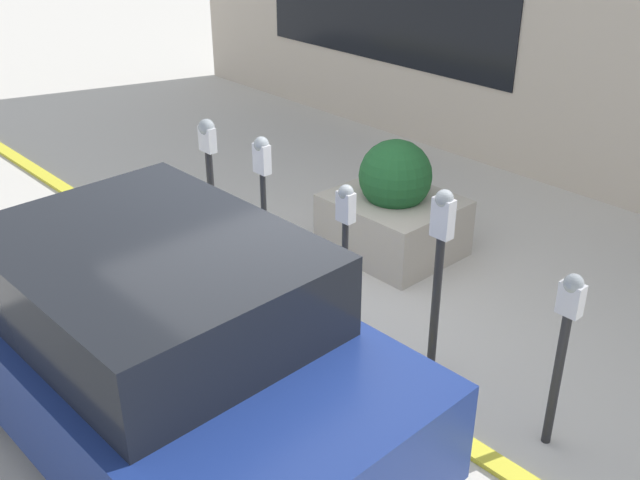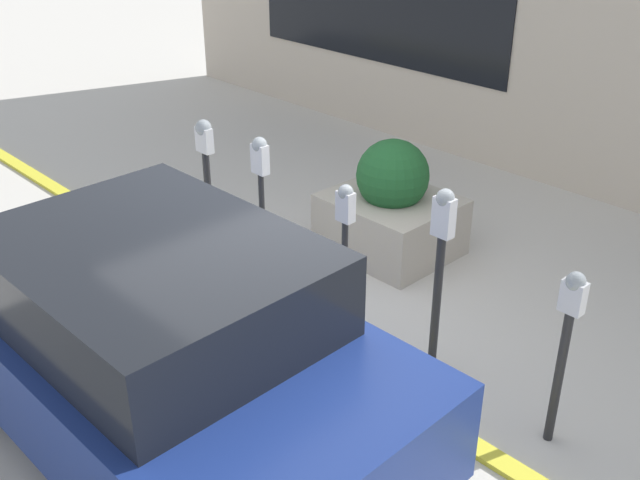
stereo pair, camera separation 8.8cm
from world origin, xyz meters
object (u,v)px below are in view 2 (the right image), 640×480
Objects in this scene: parking_meter_second at (441,254)px; parked_car_front at (151,337)px; planter_box at (391,208)px; parking_meter_nearest at (567,331)px; parking_meter_middle at (345,229)px; parking_meter_farthest at (206,160)px; parking_meter_fourth at (261,178)px.

parked_car_front reaches higher than parking_meter_second.
parking_meter_nearest is at bearing 153.59° from planter_box.
parking_meter_farthest is (2.01, -0.08, 0.01)m from parking_meter_middle.
parking_meter_second is 1.14× the size of parking_meter_farthest.
parking_meter_farthest is 0.34× the size of parked_car_front.
parking_meter_farthest reaches higher than planter_box.
planter_box is at bearing -26.41° from parking_meter_nearest.
parking_meter_fourth reaches higher than parking_meter_farthest.
planter_box is at bearing -39.01° from parking_meter_second.
parking_meter_nearest is at bearing -179.26° from parking_meter_middle.
parking_meter_fourth is at bearing 71.03° from planter_box.
parking_meter_nearest is at bearing 179.24° from parking_meter_farthest.
parked_car_front is at bearing 136.71° from parking_meter_farthest.
parking_meter_farthest is at bearing -0.28° from parking_meter_second.
parking_meter_fourth is 2.27m from parked_car_front.
parking_meter_fourth is at bearing -0.13° from parking_meter_nearest.
parking_meter_fourth reaches higher than parking_meter_middle.
parking_meter_middle is at bearing 178.30° from parking_meter_fourth.
parking_meter_second reaches higher than parking_meter_fourth.
parking_meter_farthest is at bearing -2.90° from parking_meter_fourth.
parking_meter_second is 2.14m from parked_car_front.
parking_meter_middle is 1.55m from planter_box.
parking_meter_middle is 1.08× the size of planter_box.
parking_meter_fourth is at bearing -59.28° from parked_car_front.
parking_meter_middle is at bearing 4.05° from parking_meter_second.
planter_box is at bearing -108.97° from parking_meter_fourth.
parked_car_front reaches higher than parking_meter_farthest.
parking_meter_second is 0.39× the size of parked_car_front.
parking_meter_nearest is at bearing 179.87° from parking_meter_fourth.
parked_car_front is (-0.74, 3.23, 0.35)m from planter_box.
parking_meter_nearest is 1.09× the size of planter_box.
parking_meter_farthest is (0.91, -0.05, -0.09)m from parking_meter_fourth.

